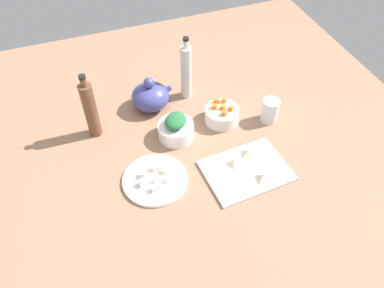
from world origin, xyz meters
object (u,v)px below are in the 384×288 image
(teapot, at_px, (150,96))
(bottle_1, at_px, (90,110))
(bottle_0, at_px, (186,72))
(cutting_board, at_px, (246,171))
(bowl_greens, at_px, (176,131))
(drinking_glass_0, at_px, (270,111))
(plate_tofu, at_px, (155,180))
(bowl_carrots, at_px, (222,115))

(teapot, bearing_deg, bottle_1, -163.68)
(teapot, xyz_separation_m, bottle_0, (0.16, 0.02, 0.07))
(cutting_board, height_order, bowl_greens, bowl_greens)
(bottle_1, relative_size, drinking_glass_0, 2.81)
(teapot, bearing_deg, drinking_glass_0, -29.26)
(cutting_board, distance_m, plate_tofu, 0.33)
(bowl_greens, xyz_separation_m, bowl_carrots, (0.20, 0.02, -0.00))
(bottle_1, height_order, drinking_glass_0, bottle_1)
(teapot, relative_size, bottle_1, 0.61)
(bowl_greens, relative_size, bottle_0, 0.48)
(teapot, distance_m, bottle_1, 0.27)
(bottle_0, distance_m, bottle_1, 0.42)
(plate_tofu, distance_m, bowl_carrots, 0.40)
(cutting_board, height_order, plate_tofu, plate_tofu)
(bowl_carrots, distance_m, teapot, 0.30)
(bowl_greens, bearing_deg, bowl_carrots, 6.27)
(bottle_0, bearing_deg, bottle_1, -167.35)
(plate_tofu, bearing_deg, bowl_carrots, 30.78)
(bowl_greens, height_order, bottle_0, bottle_0)
(bottle_1, distance_m, drinking_glass_0, 0.70)
(plate_tofu, xyz_separation_m, bowl_carrots, (0.34, 0.20, 0.02))
(bottle_0, bearing_deg, bowl_greens, -118.80)
(bowl_carrots, height_order, drinking_glass_0, drinking_glass_0)
(bottle_0, bearing_deg, bowl_carrots, -68.07)
(bowl_carrots, distance_m, bottle_1, 0.51)
(bottle_0, xyz_separation_m, drinking_glass_0, (0.26, -0.26, -0.08))
(bottle_1, bearing_deg, bottle_0, 12.65)
(bowl_greens, xyz_separation_m, bottle_0, (0.12, 0.22, 0.09))
(bowl_greens, distance_m, drinking_glass_0, 0.39)
(teapot, distance_m, bottle_0, 0.18)
(bottle_1, bearing_deg, bowl_greens, -23.87)
(teapot, distance_m, drinking_glass_0, 0.49)
(cutting_board, height_order, drinking_glass_0, drinking_glass_0)
(teapot, relative_size, bottle_0, 0.60)
(bottle_0, height_order, drinking_glass_0, bottle_0)
(bowl_carrots, distance_m, drinking_glass_0, 0.19)
(cutting_board, bearing_deg, plate_tofu, 167.33)
(bottle_0, relative_size, drinking_glass_0, 2.87)
(teapot, height_order, drinking_glass_0, teapot)
(cutting_board, relative_size, bottle_1, 1.06)
(bowl_carrots, bearing_deg, bottle_1, 167.80)
(bottle_0, bearing_deg, plate_tofu, -122.95)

